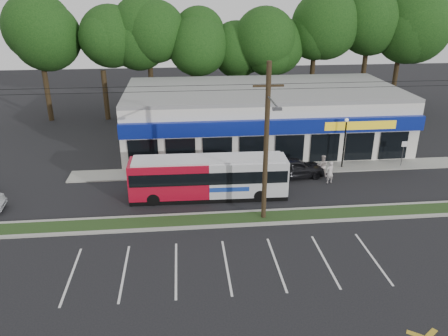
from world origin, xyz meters
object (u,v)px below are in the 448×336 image
sign_post (403,149)px  metrobus (209,177)px  utility_pole (264,139)px  car_dark (294,168)px  pedestrian_b (322,166)px  lamp_post (345,137)px  pedestrian_a (330,172)px

sign_post → metrobus: (-16.28, -4.08, 0.01)m
utility_pole → metrobus: utility_pole is taller
sign_post → metrobus: 16.79m
utility_pole → car_dark: 8.77m
car_dark → pedestrian_b: (2.23, -0.04, 0.08)m
lamp_post → metrobus: lamp_post is taller
car_dark → lamp_post: bearing=-78.3°
utility_pole → car_dark: (3.77, 6.43, -4.61)m
lamp_post → pedestrian_a: size_ratio=2.45×
metrobus → pedestrian_b: (9.11, 2.81, -0.68)m
pedestrian_b → metrobus: bearing=30.8°
sign_post → metrobus: metrobus is taller
lamp_post → pedestrian_a: bearing=-125.5°
metrobus → pedestrian_b: bearing=18.2°
pedestrian_b → utility_pole: bearing=60.4°
pedestrian_a → pedestrian_b: (-0.17, 1.31, 0.01)m
sign_post → pedestrian_a: sign_post is taller
car_dark → metrobus: bearing=106.1°
metrobus → pedestrian_a: bearing=10.3°
lamp_post → pedestrian_a: lamp_post is taller
utility_pole → lamp_post: (8.17, 7.87, -2.74)m
utility_pole → sign_post: utility_pole is taller
utility_pole → lamp_post: size_ratio=11.76×
sign_post → pedestrian_a: bearing=-159.8°
sign_post → car_dark: size_ratio=0.47×
sign_post → pedestrian_b: (-7.17, -1.26, -0.68)m
utility_pole → pedestrian_b: utility_pole is taller
pedestrian_b → pedestrian_a: bearing=110.9°
lamp_post → pedestrian_b: bearing=-145.6°
utility_pole → pedestrian_a: (6.17, 5.07, -4.55)m
pedestrian_a → pedestrian_b: pedestrian_b is taller
utility_pole → car_dark: size_ratio=10.66×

